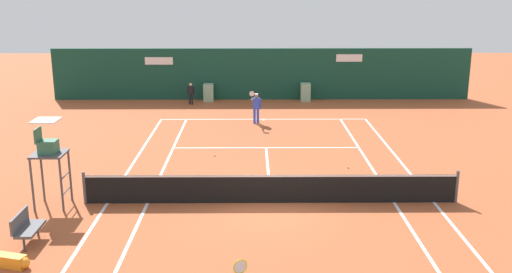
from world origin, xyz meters
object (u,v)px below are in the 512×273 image
(tennis_ball_by_sideline, at_px, (348,167))
(umpire_chair, at_px, (48,150))
(player_on_baseline, at_px, (256,105))
(equipment_bag, at_px, (13,261))
(player_bench, at_px, (26,226))
(tennis_ball_near_service_line, at_px, (214,155))
(ball_kid_left_post, at_px, (191,92))

(tennis_ball_by_sideline, bearing_deg, umpire_chair, -159.61)
(umpire_chair, distance_m, player_on_baseline, 12.84)
(equipment_bag, xyz_separation_m, tennis_ball_by_sideline, (9.71, 7.87, -0.13))
(player_bench, bearing_deg, tennis_ball_by_sideline, 123.38)
(tennis_ball_near_service_line, bearing_deg, tennis_ball_by_sideline, -17.24)
(umpire_chair, height_order, tennis_ball_near_service_line, umpire_chair)
(player_bench, bearing_deg, tennis_ball_near_service_line, 150.33)
(equipment_bag, distance_m, ball_kid_left_post, 19.96)
(player_on_baseline, bearing_deg, umpire_chair, 59.14)
(player_bench, xyz_separation_m, tennis_ball_by_sideline, (9.85, 6.49, -0.47))
(umpire_chair, height_order, equipment_bag, umpire_chair)
(player_on_baseline, xyz_separation_m, tennis_ball_near_service_line, (-1.75, -5.63, -0.89))
(tennis_ball_by_sideline, bearing_deg, tennis_ball_near_service_line, 162.76)
(ball_kid_left_post, distance_m, tennis_ball_by_sideline, 13.96)
(umpire_chair, bearing_deg, player_on_baseline, 149.10)
(umpire_chair, height_order, player_on_baseline, umpire_chair)
(player_bench, relative_size, tennis_ball_near_service_line, 17.20)
(player_bench, height_order, equipment_bag, player_bench)
(equipment_bag, distance_m, player_on_baseline, 16.37)
(umpire_chair, height_order, tennis_ball_by_sideline, umpire_chair)
(ball_kid_left_post, bearing_deg, player_bench, 89.34)
(tennis_ball_by_sideline, bearing_deg, player_on_baseline, 115.60)
(player_on_baseline, height_order, ball_kid_left_post, player_on_baseline)
(equipment_bag, bearing_deg, tennis_ball_by_sideline, 39.02)
(player_bench, bearing_deg, equipment_bag, 5.91)
(umpire_chair, relative_size, tennis_ball_near_service_line, 41.60)
(umpire_chair, relative_size, ball_kid_left_post, 2.26)
(player_bench, xyz_separation_m, equipment_bag, (0.14, -1.38, -0.35))
(equipment_bag, bearing_deg, player_bench, 95.91)
(tennis_ball_near_service_line, relative_size, tennis_ball_by_sideline, 1.00)
(ball_kid_left_post, bearing_deg, umpire_chair, 87.21)
(umpire_chair, xyz_separation_m, player_bench, (0.20, -2.75, -1.34))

